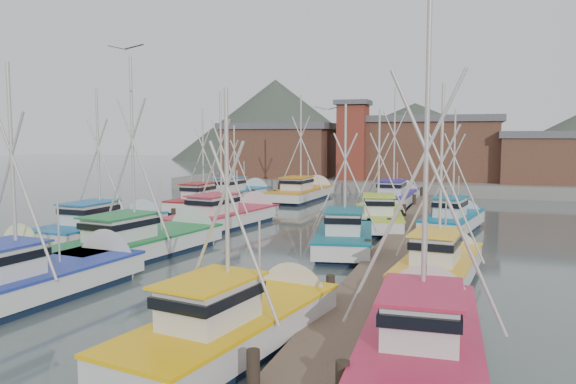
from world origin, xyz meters
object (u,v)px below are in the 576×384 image
(boat_4, at_px, (147,242))
(boat_12, at_px, (304,192))
(boat_8, at_px, (228,216))
(lookout_tower, at_px, (353,140))
(boat_0, at_px, (36,280))
(boat_1, at_px, (242,323))

(boat_4, height_order, boat_12, boat_12)
(boat_8, bearing_deg, boat_4, -81.91)
(lookout_tower, bearing_deg, boat_4, -94.21)
(lookout_tower, distance_m, boat_0, 44.38)
(boat_0, xyz_separation_m, boat_4, (-0.27, 7.64, 0.01))
(boat_1, bearing_deg, boat_0, 177.56)
(lookout_tower, distance_m, boat_4, 36.83)
(boat_1, height_order, boat_12, boat_12)
(boat_0, distance_m, boat_4, 7.64)
(boat_1, relative_size, boat_12, 0.84)
(lookout_tower, height_order, boat_0, lookout_tower)
(boat_12, bearing_deg, boat_8, -86.80)
(lookout_tower, bearing_deg, boat_12, -103.44)
(boat_4, bearing_deg, boat_12, 98.57)
(boat_0, xyz_separation_m, boat_12, (-0.04, 33.80, 0.01))
(boat_1, xyz_separation_m, boat_8, (-9.10, 19.19, 0.01))
(boat_0, bearing_deg, lookout_tower, 93.25)
(boat_4, distance_m, boat_12, 26.16)
(boat_1, distance_m, boat_8, 21.24)
(boat_8, relative_size, boat_12, 0.98)
(lookout_tower, distance_m, boat_1, 46.76)
(lookout_tower, relative_size, boat_4, 0.80)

